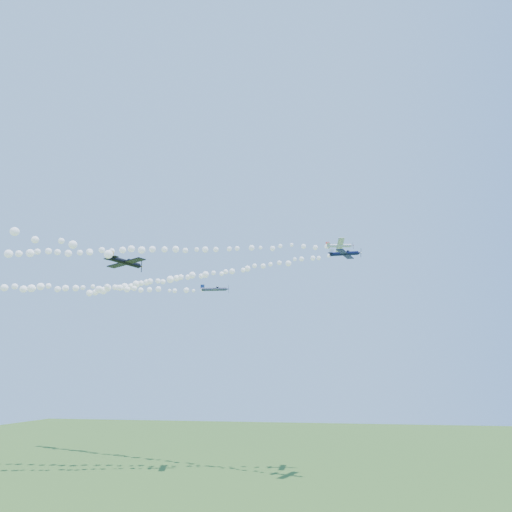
% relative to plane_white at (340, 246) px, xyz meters
% --- Properties ---
extents(ground, '(260.00, 260.00, 0.00)m').
position_rel_plane_white_xyz_m(ground, '(-25.67, -11.82, -52.00)').
color(ground, '#2F531F').
rests_on(ground, ground).
extents(plane_white, '(6.99, 7.11, 2.38)m').
position_rel_plane_white_xyz_m(plane_white, '(0.00, 0.00, 0.00)').
color(plane_white, silver).
extents(smoke_trail_white, '(84.44, 12.55, 2.95)m').
position_rel_plane_white_xyz_m(smoke_trail_white, '(-44.27, -5.41, -0.30)').
color(smoke_trail_white, white).
extents(plane_navy, '(7.72, 8.20, 3.04)m').
position_rel_plane_white_xyz_m(plane_navy, '(0.90, -7.76, -4.38)').
color(plane_navy, '#0C1136').
extents(smoke_trail_navy, '(79.86, 29.96, 3.03)m').
position_rel_plane_white_xyz_m(smoke_trail_navy, '(-41.15, 7.04, -4.56)').
color(smoke_trail_navy, white).
extents(plane_grey, '(7.08, 7.46, 1.91)m').
position_rel_plane_white_xyz_m(plane_grey, '(-30.75, -4.44, -10.88)').
color(plane_grey, '#3E425A').
extents(smoke_trail_grey, '(67.65, 20.44, 3.20)m').
position_rel_plane_white_xyz_m(smoke_trail_grey, '(-66.58, -14.27, -11.29)').
color(smoke_trail_grey, white).
extents(plane_black, '(6.75, 6.37, 1.91)m').
position_rel_plane_white_xyz_m(plane_black, '(-31.99, -48.16, -15.85)').
color(plane_black, black).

